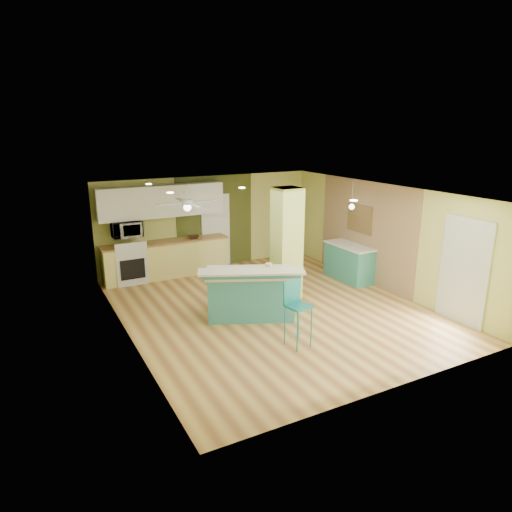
# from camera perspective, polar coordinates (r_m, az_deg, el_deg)

# --- Properties ---
(floor) EXTENTS (6.00, 7.00, 0.01)m
(floor) POSITION_cam_1_polar(r_m,az_deg,el_deg) (9.83, 2.00, -6.65)
(floor) COLOR brown
(floor) RESTS_ON ground
(ceiling) EXTENTS (6.00, 7.00, 0.01)m
(ceiling) POSITION_cam_1_polar(r_m,az_deg,el_deg) (9.16, 2.15, 8.00)
(ceiling) COLOR white
(ceiling) RESTS_ON wall_back
(wall_back) EXTENTS (6.00, 0.01, 2.50)m
(wall_back) POSITION_cam_1_polar(r_m,az_deg,el_deg) (12.49, -6.01, 4.22)
(wall_back) COLOR #C5C66A
(wall_back) RESTS_ON floor
(wall_front) EXTENTS (6.00, 0.01, 2.50)m
(wall_front) POSITION_cam_1_polar(r_m,az_deg,el_deg) (6.78, 17.14, -6.63)
(wall_front) COLOR #C5C66A
(wall_front) RESTS_ON floor
(wall_left) EXTENTS (0.01, 7.00, 2.50)m
(wall_left) POSITION_cam_1_polar(r_m,az_deg,el_deg) (8.39, -16.03, -2.18)
(wall_left) COLOR #C5C66A
(wall_left) RESTS_ON floor
(wall_right) EXTENTS (0.01, 7.00, 2.50)m
(wall_right) POSITION_cam_1_polar(r_m,az_deg,el_deg) (11.18, 15.54, 2.33)
(wall_right) COLOR #C5C66A
(wall_right) RESTS_ON floor
(wood_panel) EXTENTS (0.02, 3.40, 2.50)m
(wood_panel) POSITION_cam_1_polar(r_m,az_deg,el_deg) (11.60, 13.46, 2.96)
(wood_panel) COLOR #86674D
(wood_panel) RESTS_ON floor
(olive_accent) EXTENTS (2.20, 0.02, 2.50)m
(olive_accent) POSITION_cam_1_polar(r_m,az_deg,el_deg) (12.55, -5.13, 4.30)
(olive_accent) COLOR #454B1E
(olive_accent) RESTS_ON floor
(interior_door) EXTENTS (0.82, 0.05, 2.00)m
(interior_door) POSITION_cam_1_polar(r_m,az_deg,el_deg) (12.57, -5.05, 3.16)
(interior_door) COLOR white
(interior_door) RESTS_ON floor
(french_door) EXTENTS (0.04, 1.08, 2.10)m
(french_door) POSITION_cam_1_polar(r_m,az_deg,el_deg) (9.74, 24.54, -1.76)
(french_door) COLOR silver
(french_door) RESTS_ON floor
(column) EXTENTS (0.55, 0.55, 2.50)m
(column) POSITION_cam_1_polar(r_m,az_deg,el_deg) (10.15, 3.84, 1.54)
(column) COLOR #C5DA65
(column) RESTS_ON floor
(kitchen_run) EXTENTS (3.25, 0.63, 0.94)m
(kitchen_run) POSITION_cam_1_polar(r_m,az_deg,el_deg) (11.98, -11.11, -0.34)
(kitchen_run) COLOR #EAE07A
(kitchen_run) RESTS_ON floor
(stove) EXTENTS (0.76, 0.66, 1.08)m
(stove) POSITION_cam_1_polar(r_m,az_deg,el_deg) (11.75, -15.52, -1.01)
(stove) COLOR silver
(stove) RESTS_ON floor
(upper_cabinets) EXTENTS (3.20, 0.34, 0.80)m
(upper_cabinets) POSITION_cam_1_polar(r_m,az_deg,el_deg) (11.77, -11.67, 6.73)
(upper_cabinets) COLOR white
(upper_cabinets) RESTS_ON wall_back
(microwave) EXTENTS (0.70, 0.48, 0.39)m
(microwave) POSITION_cam_1_polar(r_m,az_deg,el_deg) (11.54, -15.85, 3.23)
(microwave) COLOR white
(microwave) RESTS_ON wall_back
(ceiling_fan) EXTENTS (1.41, 1.41, 0.61)m
(ceiling_fan) POSITION_cam_1_polar(r_m,az_deg,el_deg) (10.57, -8.59, 6.56)
(ceiling_fan) COLOR silver
(ceiling_fan) RESTS_ON ceiling
(pendant_lamp) EXTENTS (0.14, 0.14, 0.69)m
(pendant_lamp) POSITION_cam_1_polar(r_m,az_deg,el_deg) (11.37, 11.88, 6.06)
(pendant_lamp) COLOR white
(pendant_lamp) RESTS_ON ceiling
(wall_decor) EXTENTS (0.03, 0.90, 0.70)m
(wall_decor) POSITION_cam_1_polar(r_m,az_deg,el_deg) (11.67, 12.83, 4.58)
(wall_decor) COLOR brown
(wall_decor) RESTS_ON wood_panel
(peninsula) EXTENTS (2.21, 1.80, 1.10)m
(peninsula) POSITION_cam_1_polar(r_m,az_deg,el_deg) (9.29, -0.66, -4.61)
(peninsula) COLOR teal
(peninsula) RESTS_ON floor
(bar_stool) EXTENTS (0.45, 0.45, 1.18)m
(bar_stool) POSITION_cam_1_polar(r_m,az_deg,el_deg) (8.04, 4.98, -5.86)
(bar_stool) COLOR teal
(bar_stool) RESTS_ON floor
(side_counter) EXTENTS (0.60, 1.40, 0.90)m
(side_counter) POSITION_cam_1_polar(r_m,az_deg,el_deg) (11.77, 11.52, -0.76)
(side_counter) COLOR teal
(side_counter) RESTS_ON floor
(fruit_bowl) EXTENTS (0.33, 0.33, 0.07)m
(fruit_bowl) POSITION_cam_1_polar(r_m,az_deg,el_deg) (12.02, -7.80, 2.36)
(fruit_bowl) COLOR #342115
(fruit_bowl) RESTS_ON kitchen_run
(canister) EXTENTS (0.14, 0.14, 0.15)m
(canister) POSITION_cam_1_polar(r_m,az_deg,el_deg) (9.21, 1.60, -1.38)
(canister) COLOR yellow
(canister) RESTS_ON peninsula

